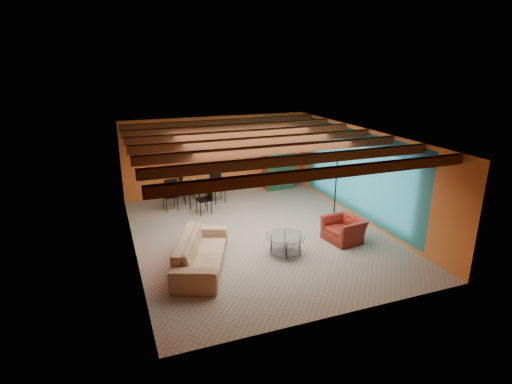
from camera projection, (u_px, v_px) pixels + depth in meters
name	position (u px, v px, depth m)	size (l,w,h in m)	color
room	(257.00, 148.00, 10.58)	(6.52, 8.01, 2.71)	gray
sofa	(201.00, 252.00, 9.36)	(2.51, 0.98, 0.73)	#9F8066
armchair	(344.00, 230.00, 10.73)	(0.96, 0.84, 0.62)	maroon
coffee_table	(286.00, 245.00, 10.00)	(0.97, 0.97, 0.50)	white
dining_table	(195.00, 190.00, 13.21)	(2.06, 2.06, 1.07)	white
armoire	(278.00, 163.00, 14.95)	(1.09, 0.53, 1.90)	brown
floor_lamp	(336.00, 186.00, 12.23)	(0.39, 0.39, 1.91)	black
ceiling_fan	(259.00, 149.00, 10.48)	(1.50, 1.50, 0.44)	#472614
painting	(192.00, 149.00, 13.92)	(1.05, 0.03, 0.65)	black
potted_plant	(279.00, 129.00, 14.57)	(0.47, 0.41, 0.52)	#26661E
vase	(194.00, 171.00, 13.01)	(0.18, 0.18, 0.18)	orange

